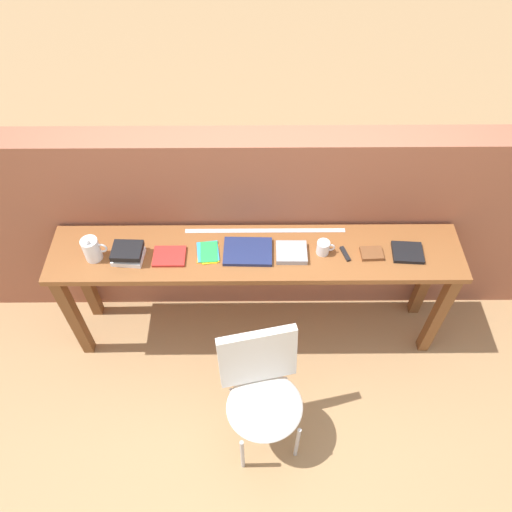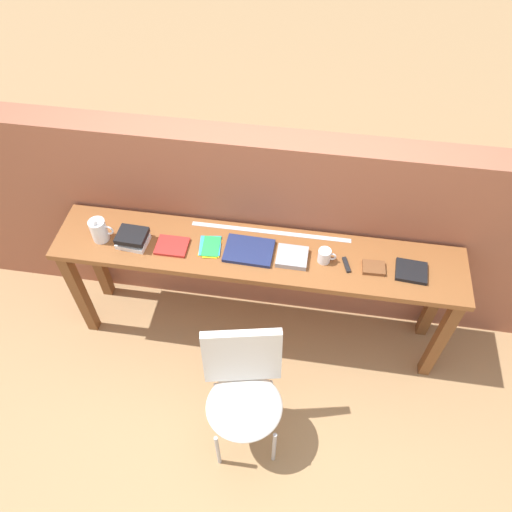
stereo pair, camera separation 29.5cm
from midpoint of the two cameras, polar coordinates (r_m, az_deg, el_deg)
name	(u,v)px [view 2 (the right image)]	position (r m, az deg, el deg)	size (l,w,h in m)	color
ground_plane	(251,365)	(3.57, 1.80, -12.49)	(40.00, 40.00, 0.00)	tan
brick_wall_back	(265,227)	(3.33, 3.54, 3.17)	(6.00, 0.20, 1.47)	#9E5B42
sideboard	(257,266)	(3.11, 2.85, -1.34)	(2.50, 0.44, 0.88)	brown
chair_white_moulded	(243,389)	(2.91, 1.56, -15.17)	(0.52, 0.53, 0.89)	silver
pitcher_white	(99,230)	(3.11, -14.94, 2.72)	(0.14, 0.10, 0.18)	white
book_stack_leftmost	(132,238)	(3.07, -11.30, 1.87)	(0.19, 0.17, 0.09)	white
magazine_cycling	(172,246)	(3.03, -6.86, 0.97)	(0.19, 0.15, 0.02)	red
pamphlet_pile_colourful	(211,247)	(3.01, -2.45, 0.88)	(0.15, 0.19, 0.01)	orange
book_open_centre	(249,251)	(2.98, 2.01, 0.45)	(0.29, 0.21, 0.02)	navy
book_grey_hardcover	(292,257)	(2.97, 6.99, -0.28)	(0.18, 0.16, 0.04)	#9E9EA3
mug	(325,256)	(2.97, 10.70, -0.15)	(0.11, 0.08, 0.09)	white
multitool_folded	(346,265)	(3.00, 13.07, -1.15)	(0.02, 0.11, 0.02)	black
leather_journal_brown	(374,268)	(3.02, 16.05, -1.48)	(0.13, 0.10, 0.02)	brown
book_repair_rightmost	(411,271)	(3.07, 19.99, -1.83)	(0.18, 0.16, 0.02)	black
ruler_metal_back_edge	(271,232)	(3.11, 4.40, 2.59)	(1.00, 0.03, 0.00)	silver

